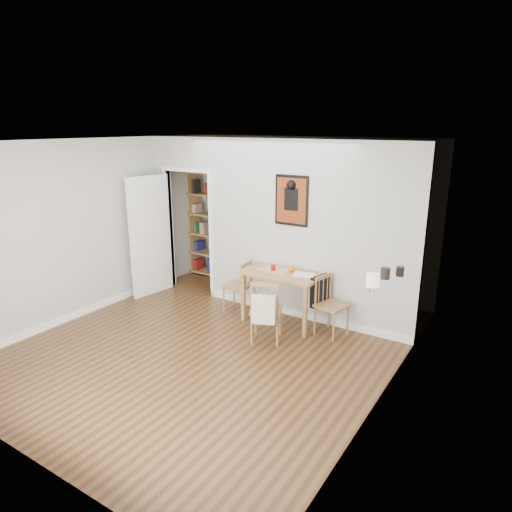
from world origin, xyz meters
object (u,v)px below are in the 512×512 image
Objects in this scene: bookshelf at (210,225)px; fireplace at (385,331)px; orange_fruit at (291,269)px; ceramic_jar_b at (400,271)px; chair_front at (266,310)px; dining_table at (284,277)px; ceramic_jar_a at (385,273)px; red_glass at (273,268)px; chair_left at (238,286)px; mantel_lamp at (373,281)px; notebook at (304,275)px; chair_right at (331,305)px.

fireplace is (3.96, -2.01, -0.36)m from bookshelf.
ceramic_jar_b reaches higher than orange_fruit.
chair_front is at bearing -38.14° from bookshelf.
ceramic_jar_a reaches higher than dining_table.
orange_fruit is at bearing 21.96° from red_glass.
orange_fruit is 1.76m from ceramic_jar_a.
chair_left is 0.75m from red_glass.
chair_front is at bearing 173.91° from fireplace.
mantel_lamp is (3.90, -2.37, 0.31)m from bookshelf.
chair_front reaches higher than orange_fruit.
red_glass is 0.48m from notebook.
dining_table is 0.17m from orange_fruit.
dining_table is 0.79m from chair_right.
red_glass is 0.31× the size of notebook.
bookshelf is at bearing 155.41° from notebook.
chair_right is at bearing -6.54° from orange_fruit.
fireplace reaches higher than dining_table.
red_glass is at bearing -30.34° from bookshelf.
mantel_lamp is (1.35, -1.20, 0.51)m from notebook.
chair_left is 1.53m from chair_right.
notebook is (0.47, 0.05, -0.04)m from red_glass.
chair_left is 2.64m from ceramic_jar_a.
mantel_lamp is (1.67, -1.21, 0.61)m from dining_table.
red_glass is 1.95m from ceramic_jar_a.
chair_front is 7.00× the size of ceramic_jar_a.
fireplace is 6.04× the size of mantel_lamp.
ceramic_jar_a reaches higher than red_glass.
dining_table is 0.90× the size of fireplace.
ceramic_jar_b reaches higher than notebook.
ceramic_jar_b reaches higher than dining_table.
notebook is (1.10, 0.04, 0.37)m from chair_left.
dining_table is at bearing -155.10° from orange_fruit.
red_glass reaches higher than chair_right.
chair_left is 9.10× the size of orange_fruit.
ceramic_jar_b is at bearing 83.30° from mantel_lamp.
notebook is 2.62× the size of ceramic_jar_b.
mantel_lamp is 1.88× the size of ceramic_jar_b.
red_glass is 2.00m from ceramic_jar_b.
ceramic_jar_a is (1.65, -0.70, 0.55)m from dining_table.
ceramic_jar_b reaches higher than chair_right.
dining_table is 1.37× the size of chair_right.
ceramic_jar_b is at bearing 86.41° from fireplace.
fireplace is (1.62, -0.17, 0.17)m from chair_front.
ceramic_jar_b is (0.11, 0.18, -0.01)m from ceramic_jar_a.
bookshelf is 22.29× the size of orange_fruit.
notebook is at bearing 138.25° from mantel_lamp.
mantel_lamp is (0.92, -1.18, 0.86)m from chair_right.
ceramic_jar_b is at bearing -25.80° from chair_right.
orange_fruit is 1.80m from ceramic_jar_b.
dining_table is 5.43× the size of mantel_lamp.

